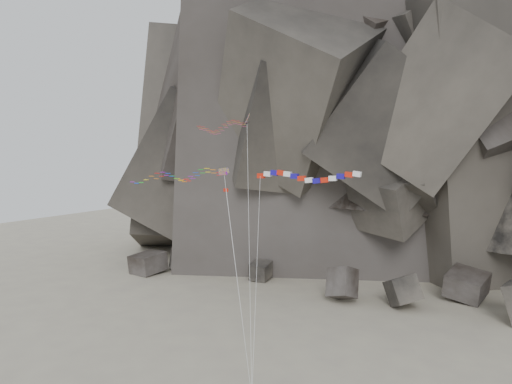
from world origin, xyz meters
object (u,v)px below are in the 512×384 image
at_px(delta_kite, 219,127).
at_px(pennant_kite, 230,222).
at_px(banner_kite, 306,177).
at_px(parafoil_kite, 173,176).

relative_size(delta_kite, pennant_kite, 1.48).
relative_size(banner_kite, pennant_kite, 1.13).
bearing_deg(delta_kite, pennant_kite, -61.39).
xyz_separation_m(delta_kite, parafoil_kite, (-4.20, -3.39, -5.71)).
distance_m(delta_kite, parafoil_kite, 7.85).
distance_m(banner_kite, parafoil_kite, 15.65).
relative_size(parafoil_kite, pennant_kite, 1.19).
bearing_deg(parafoil_kite, banner_kite, 24.20).
height_order(parafoil_kite, pennant_kite, parafoil_kite).
xyz_separation_m(banner_kite, parafoil_kite, (-15.33, -3.14, -0.12)).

